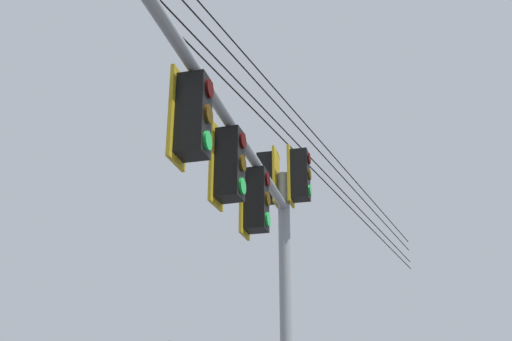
% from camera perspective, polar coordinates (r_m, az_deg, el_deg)
% --- Properties ---
extents(signal_mast_assembly, '(6.28, 0.97, 6.40)m').
position_cam_1_polar(signal_mast_assembly, '(9.05, 0.54, -4.41)').
color(signal_mast_assembly, gray).
rests_on(signal_mast_assembly, ground).
extents(overhead_wire_span, '(17.26, 4.74, 1.33)m').
position_cam_1_polar(overhead_wire_span, '(12.05, 3.98, 3.08)').
color(overhead_wire_span, black).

